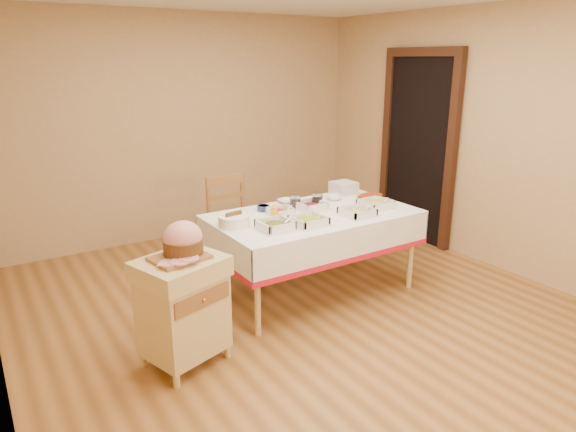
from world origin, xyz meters
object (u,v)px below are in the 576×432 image
object	(u,v)px
mustard_bottle	(274,214)
bread_basket	(234,221)
butcher_cart	(183,305)
preserve_jar_left	(295,202)
plate_stack	(344,188)
preserve_jar_right	(318,200)
dining_table	(313,230)
dining_chair	(233,225)
ham_on_board	(183,242)
brass_platter	(371,197)

from	to	relation	value
mustard_bottle	bread_basket	xyz separation A→B (m)	(-0.33, 0.09, -0.03)
butcher_cart	preserve_jar_left	size ratio (longest dim) A/B	6.05
plate_stack	preserve_jar_right	bearing A→B (deg)	-154.20
dining_table	bread_basket	size ratio (longest dim) A/B	7.11
preserve_jar_left	preserve_jar_right	distance (m)	0.22
dining_chair	bread_basket	size ratio (longest dim) A/B	3.82
bread_basket	plate_stack	size ratio (longest dim) A/B	1.15
butcher_cart	preserve_jar_left	bearing A→B (deg)	26.14
dining_table	ham_on_board	distance (m)	1.49
bread_basket	plate_stack	world-z (taller)	plate_stack
preserve_jar_right	mustard_bottle	bearing A→B (deg)	-161.33
dining_chair	brass_platter	world-z (taller)	dining_chair
brass_platter	butcher_cart	bearing A→B (deg)	-165.61
dining_chair	bread_basket	distance (m)	0.88
dining_chair	preserve_jar_right	bearing A→B (deg)	-48.21
ham_on_board	plate_stack	bearing A→B (deg)	22.05
bread_basket	dining_table	bearing A→B (deg)	-3.46
ham_on_board	brass_platter	distance (m)	2.22
mustard_bottle	bread_basket	bearing A→B (deg)	164.13
dining_table	dining_chair	xyz separation A→B (m)	(-0.41, 0.79, -0.09)
mustard_bottle	bread_basket	size ratio (longest dim) A/B	0.67
ham_on_board	plate_stack	world-z (taller)	ham_on_board
dining_chair	ham_on_board	bearing A→B (deg)	-128.86
dining_chair	dining_table	bearing A→B (deg)	-62.31
dining_table	preserve_jar_right	xyz separation A→B (m)	(0.15, 0.15, 0.22)
butcher_cart	preserve_jar_right	bearing A→B (deg)	21.28
dining_chair	bread_basket	bearing A→B (deg)	-115.66
butcher_cart	bread_basket	size ratio (longest dim) A/B	3.07
plate_stack	brass_platter	distance (m)	0.32
dining_chair	ham_on_board	xyz separation A→B (m)	(-0.98, -1.22, 0.39)
dining_chair	mustard_bottle	xyz separation A→B (m)	(-0.03, -0.83, 0.33)
preserve_jar_left	mustard_bottle	distance (m)	0.46
butcher_cart	ham_on_board	xyz separation A→B (m)	(0.04, 0.03, 0.45)
preserve_jar_left	plate_stack	xyz separation A→B (m)	(0.71, 0.19, 0.00)
butcher_cart	plate_stack	size ratio (longest dim) A/B	3.54
preserve_jar_right	brass_platter	world-z (taller)	preserve_jar_right
butcher_cart	preserve_jar_right	size ratio (longest dim) A/B	5.95
preserve_jar_right	mustard_bottle	xyz separation A→B (m)	(-0.59, -0.20, 0.02)
preserve_jar_left	butcher_cart	bearing A→B (deg)	-153.86
ham_on_board	preserve_jar_left	world-z (taller)	ham_on_board
dining_table	preserve_jar_left	size ratio (longest dim) A/B	14.03
ham_on_board	bread_basket	xyz separation A→B (m)	(0.63, 0.48, -0.09)
butcher_cart	preserve_jar_left	world-z (taller)	preserve_jar_left
butcher_cart	ham_on_board	bearing A→B (deg)	38.15
preserve_jar_right	ham_on_board	bearing A→B (deg)	-159.22
dining_table	bread_basket	distance (m)	0.80
ham_on_board	preserve_jar_left	xyz separation A→B (m)	(1.34, 0.65, -0.07)
dining_chair	bread_basket	xyz separation A→B (m)	(-0.36, -0.74, 0.30)
preserve_jar_left	bread_basket	xyz separation A→B (m)	(-0.71, -0.16, -0.01)
mustard_bottle	butcher_cart	bearing A→B (deg)	-157.21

